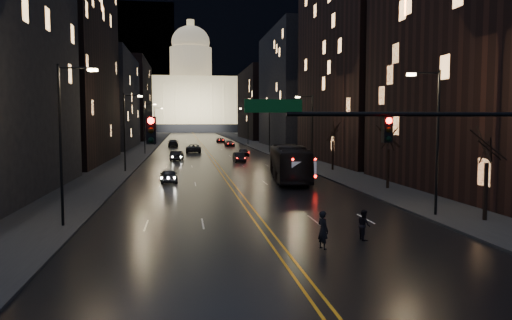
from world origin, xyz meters
name	(u,v)px	position (x,y,z in m)	size (l,w,h in m)	color
ground	(298,274)	(0.00, 0.00, 0.00)	(900.00, 900.00, 0.00)	black
road	(198,140)	(0.00, 130.00, 0.01)	(20.00, 320.00, 0.02)	black
sidewalk_left	(150,140)	(-14.00, 130.00, 0.08)	(8.00, 320.00, 0.16)	black
sidewalk_right	(245,140)	(14.00, 130.00, 0.08)	(8.00, 320.00, 0.16)	black
center_line	(198,140)	(0.00, 130.00, 0.03)	(0.62, 320.00, 0.01)	orange
building_left_mid	(60,62)	(-21.00, 54.00, 14.00)	(12.00, 30.00, 28.00)	black
building_left_far	(104,101)	(-21.00, 92.00, 10.00)	(12.00, 34.00, 20.00)	black
building_left_dist	(128,101)	(-21.00, 140.00, 12.00)	(12.00, 40.00, 24.00)	black
building_right_near	(493,47)	(21.00, 20.00, 12.00)	(12.00, 26.00, 24.00)	black
building_right_tall	(364,27)	(21.00, 50.00, 19.00)	(12.00, 30.00, 38.00)	black
building_right_mid	(297,89)	(21.00, 92.00, 13.00)	(12.00, 34.00, 26.00)	black
building_right_dist	(263,104)	(21.00, 140.00, 11.00)	(12.00, 40.00, 22.00)	black
mountain_ridge	(239,45)	(40.00, 380.00, 65.00)	(520.00, 60.00, 130.00)	black
capitol	(191,99)	(0.00, 250.00, 17.15)	(90.00, 50.00, 58.50)	black
traffic_signal	(445,142)	(5.91, 0.00, 5.10)	(17.29, 0.45, 7.00)	black
streetlamp_right_near	(435,135)	(10.81, 10.00, 5.08)	(2.13, 0.25, 9.00)	black
streetlamp_left_near	(64,136)	(-10.81, 10.00, 5.08)	(2.13, 0.25, 9.00)	black
streetlamp_right_mid	(311,128)	(10.81, 40.00, 5.08)	(2.13, 0.25, 9.00)	black
streetlamp_left_mid	(126,128)	(-10.81, 40.00, 5.08)	(2.13, 0.25, 9.00)	black
streetlamp_right_far	(268,125)	(10.81, 70.00, 5.08)	(2.13, 0.25, 9.00)	black
streetlamp_left_far	(146,125)	(-10.81, 70.00, 5.08)	(2.13, 0.25, 9.00)	black
streetlamp_right_dist	(247,124)	(10.81, 100.00, 5.08)	(2.13, 0.25, 9.00)	black
streetlamp_left_dist	(155,124)	(-10.81, 100.00, 5.08)	(2.13, 0.25, 9.00)	black
tree_right_near	(487,145)	(13.00, 8.00, 4.53)	(2.40, 2.40, 6.65)	black
tree_right_mid	(389,137)	(13.00, 22.00, 4.53)	(2.40, 2.40, 6.65)	black
tree_right_far	(333,133)	(13.00, 38.00, 4.53)	(2.40, 2.40, 6.65)	black
bus	(289,163)	(5.94, 29.32, 1.75)	(2.93, 12.54, 3.49)	black
oncoming_car_a	(169,176)	(-5.78, 29.57, 0.67)	(1.57, 3.91, 1.33)	black
oncoming_car_b	(177,156)	(-5.33, 55.82, 0.73)	(1.53, 4.40, 1.45)	black
oncoming_car_c	(194,148)	(-2.50, 73.65, 0.81)	(2.69, 5.83, 1.62)	black
oncoming_car_d	(173,143)	(-6.65, 94.99, 0.82)	(2.29, 5.64, 1.64)	black
receding_car_a	(239,157)	(3.49, 51.83, 0.70)	(1.47, 4.23, 1.39)	black
receding_car_b	(244,152)	(5.50, 63.35, 0.66)	(1.55, 3.85, 1.31)	black
receding_car_c	(229,144)	(6.01, 94.32, 0.68)	(1.90, 4.67, 1.35)	black
receding_car_d	(221,140)	(5.52, 114.85, 0.66)	(2.18, 4.73, 1.32)	black
pedestrian_a	(323,230)	(2.00, 3.55, 0.90)	(0.66, 0.43, 1.80)	black
pedestrian_b	(364,225)	(4.52, 5.00, 0.76)	(0.74, 0.41, 1.53)	black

